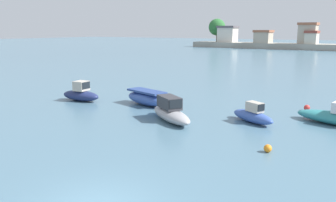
# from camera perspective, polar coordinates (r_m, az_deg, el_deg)

# --- Properties ---
(moored_boat_0) EXTENTS (3.67, 1.65, 1.66)m
(moored_boat_0) POSITION_cam_1_polar(r_m,az_deg,el_deg) (29.35, -14.28, 1.15)
(moored_boat_0) COLOR navy
(moored_boat_0) RESTS_ON ground
(moored_boat_1) EXTENTS (4.53, 2.53, 1.17)m
(moored_boat_1) POSITION_cam_1_polar(r_m,az_deg,el_deg) (26.93, -3.56, 0.51)
(moored_boat_1) COLOR #3856A8
(moored_boat_1) RESTS_ON ground
(moored_boat_2) EXTENTS (4.69, 3.68, 1.57)m
(moored_boat_2) POSITION_cam_1_polar(r_m,az_deg,el_deg) (22.25, 0.45, -1.83)
(moored_boat_2) COLOR #9E9EA3
(moored_boat_2) RESTS_ON ground
(moored_boat_3) EXTENTS (3.46, 2.45, 1.34)m
(moored_boat_3) POSITION_cam_1_polar(r_m,az_deg,el_deg) (22.54, 13.93, -2.33)
(moored_boat_3) COLOR #3856A8
(moored_boat_3) RESTS_ON ground
(mooring_buoy_0) EXTENTS (0.43, 0.43, 0.43)m
(mooring_buoy_0) POSITION_cam_1_polar(r_m,az_deg,el_deg) (27.06, 22.08, -1.04)
(mooring_buoy_0) COLOR red
(mooring_buoy_0) RESTS_ON ground
(mooring_buoy_1) EXTENTS (0.39, 0.39, 0.39)m
(mooring_buoy_1) POSITION_cam_1_polar(r_m,az_deg,el_deg) (17.39, 16.25, -7.57)
(mooring_buoy_1) COLOR orange
(mooring_buoy_1) RESTS_ON ground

